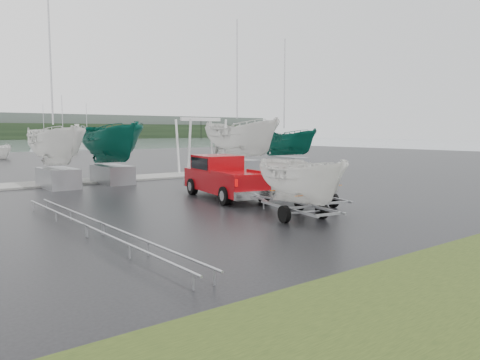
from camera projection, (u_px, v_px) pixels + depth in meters
ground_plane at (273, 201)px, 21.19m from camera, size 120.00×120.00×0.00m
dock at (143, 177)px, 31.39m from camera, size 30.00×3.00×0.12m
pickup_truck at (223, 176)px, 22.29m from camera, size 3.08×6.21×1.98m
trailer_hitched at (301, 143)px, 16.38m from camera, size 2.02×3.76×5.07m
trailer_parked at (315, 147)px, 18.95m from camera, size 2.03×3.78×4.59m
boat_hoist at (201, 138)px, 33.96m from camera, size 3.30×2.18×4.12m
keelboat_0 at (56, 121)px, 25.67m from camera, size 2.34×3.20×10.51m
keelboat_1 at (111, 117)px, 27.77m from camera, size 2.52×3.20×7.79m
keelboat_2 at (241, 111)px, 33.50m from camera, size 2.89×3.20×11.07m
keelboat_3 at (288, 127)px, 36.88m from camera, size 2.20×3.20×10.36m
mast_rack_0 at (63, 211)px, 16.44m from camera, size 0.56×6.50×0.06m
mast_rack_1 at (139, 243)px, 11.74m from camera, size 0.56×6.50×0.06m
moored_boat_2 at (64, 154)px, 63.95m from camera, size 3.45×3.44×11.20m
moored_boat_3 at (88, 149)px, 81.35m from camera, size 3.58×3.60×11.38m
moored_boat_5 at (45, 148)px, 84.95m from camera, size 3.74×3.77×11.57m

